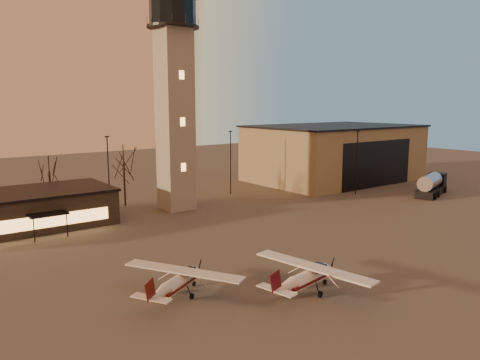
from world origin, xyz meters
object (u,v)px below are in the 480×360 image
object	(u,v)px
hangar	(334,153)
cessna_rear	(181,283)
cessna_front	(310,280)
control_tower	(174,88)
fuel_truck	(431,186)

from	to	relation	value
hangar	cessna_rear	size ratio (longest dim) A/B	3.31
hangar	cessna_front	xyz separation A→B (m)	(-41.89, -35.46, -4.17)
control_tower	cessna_rear	distance (m)	33.43
fuel_truck	hangar	bearing A→B (deg)	75.28
fuel_truck	control_tower	bearing A→B (deg)	139.26
cessna_front	cessna_rear	world-z (taller)	cessna_front
control_tower	cessna_rear	bearing A→B (deg)	-118.60
cessna_front	cessna_rear	distance (m)	9.93
hangar	cessna_rear	distance (m)	58.65
hangar	cessna_front	bearing A→B (deg)	-139.75
cessna_rear	control_tower	bearing A→B (deg)	31.75
control_tower	hangar	world-z (taller)	control_tower
hangar	cessna_rear	world-z (taller)	hangar
control_tower	cessna_front	xyz separation A→B (m)	(-5.89, -31.48, -15.34)
control_tower	cessna_rear	size ratio (longest dim) A/B	3.53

